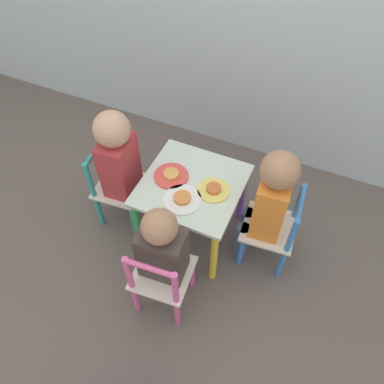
{
  "coord_description": "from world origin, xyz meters",
  "views": [
    {
      "loc": [
        0.48,
        -1.09,
        1.82
      ],
      "look_at": [
        0.0,
        0.0,
        0.37
      ],
      "focal_mm": 35.0,
      "sensor_mm": 36.0,
      "label": 1
    }
  ],
  "objects_px": {
    "child_left": "(121,162)",
    "plate_front": "(182,199)",
    "chair_blue": "(273,229)",
    "chair_teal": "(117,187)",
    "child_front": "(164,249)",
    "plate_left": "(171,175)",
    "chair_pink": "(161,278)",
    "child_right": "(269,201)",
    "kids_table": "(192,194)",
    "plate_right": "(213,190)"
  },
  "relations": [
    {
      "from": "child_right",
      "to": "child_left",
      "type": "bearing_deg",
      "value": -89.74
    },
    {
      "from": "chair_teal",
      "to": "kids_table",
      "type": "bearing_deg",
      "value": -90.0
    },
    {
      "from": "chair_teal",
      "to": "child_right",
      "type": "height_order",
      "value": "child_right"
    },
    {
      "from": "child_right",
      "to": "child_front",
      "type": "height_order",
      "value": "child_right"
    },
    {
      "from": "child_front",
      "to": "plate_front",
      "type": "relative_size",
      "value": 3.73
    },
    {
      "from": "chair_blue",
      "to": "chair_teal",
      "type": "relative_size",
      "value": 1.0
    },
    {
      "from": "kids_table",
      "to": "chair_blue",
      "type": "bearing_deg",
      "value": 4.72
    },
    {
      "from": "child_left",
      "to": "plate_right",
      "type": "xyz_separation_m",
      "value": [
        0.49,
        0.03,
        -0.02
      ]
    },
    {
      "from": "chair_teal",
      "to": "child_right",
      "type": "distance_m",
      "value": 0.84
    },
    {
      "from": "chair_pink",
      "to": "child_right",
      "type": "distance_m",
      "value": 0.61
    },
    {
      "from": "child_left",
      "to": "child_front",
      "type": "relative_size",
      "value": 1.12
    },
    {
      "from": "plate_left",
      "to": "kids_table",
      "type": "bearing_deg",
      "value": -0.0
    },
    {
      "from": "child_left",
      "to": "plate_front",
      "type": "xyz_separation_m",
      "value": [
        0.38,
        -0.08,
        -0.02
      ]
    },
    {
      "from": "chair_pink",
      "to": "plate_front",
      "type": "relative_size",
      "value": 2.74
    },
    {
      "from": "plate_left",
      "to": "child_left",
      "type": "bearing_deg",
      "value": -172.54
    },
    {
      "from": "plate_right",
      "to": "plate_left",
      "type": "xyz_separation_m",
      "value": [
        -0.23,
        0.0,
        0.0
      ]
    },
    {
      "from": "plate_right",
      "to": "child_left",
      "type": "bearing_deg",
      "value": -175.97
    },
    {
      "from": "chair_pink",
      "to": "plate_right",
      "type": "bearing_deg",
      "value": -104.81
    },
    {
      "from": "chair_blue",
      "to": "chair_teal",
      "type": "bearing_deg",
      "value": -89.74
    },
    {
      "from": "child_front",
      "to": "plate_right",
      "type": "xyz_separation_m",
      "value": [
        0.08,
        0.37,
        0.04
      ]
    },
    {
      "from": "plate_right",
      "to": "plate_front",
      "type": "distance_m",
      "value": 0.16
    },
    {
      "from": "child_right",
      "to": "chair_teal",
      "type": "bearing_deg",
      "value": -89.72
    },
    {
      "from": "chair_blue",
      "to": "child_front",
      "type": "distance_m",
      "value": 0.59
    },
    {
      "from": "kids_table",
      "to": "plate_right",
      "type": "bearing_deg",
      "value": 0.0
    },
    {
      "from": "kids_table",
      "to": "child_front",
      "type": "relative_size",
      "value": 0.71
    },
    {
      "from": "chair_blue",
      "to": "plate_front",
      "type": "xyz_separation_m",
      "value": [
        -0.43,
        -0.15,
        0.2
      ]
    },
    {
      "from": "chair_blue",
      "to": "chair_teal",
      "type": "xyz_separation_m",
      "value": [
        -0.87,
        -0.08,
        0.0
      ]
    },
    {
      "from": "chair_blue",
      "to": "child_right",
      "type": "xyz_separation_m",
      "value": [
        -0.06,
        -0.0,
        0.21
      ]
    },
    {
      "from": "child_right",
      "to": "plate_front",
      "type": "height_order",
      "value": "child_right"
    },
    {
      "from": "child_left",
      "to": "plate_front",
      "type": "bearing_deg",
      "value": -107.07
    },
    {
      "from": "chair_pink",
      "to": "chair_blue",
      "type": "bearing_deg",
      "value": -135.09
    },
    {
      "from": "chair_teal",
      "to": "child_left",
      "type": "bearing_deg",
      "value": -90.0
    },
    {
      "from": "child_front",
      "to": "plate_right",
      "type": "bearing_deg",
      "value": -107.22
    },
    {
      "from": "chair_teal",
      "to": "child_left",
      "type": "distance_m",
      "value": 0.23
    },
    {
      "from": "chair_teal",
      "to": "plate_left",
      "type": "distance_m",
      "value": 0.38
    },
    {
      "from": "chair_blue",
      "to": "chair_teal",
      "type": "distance_m",
      "value": 0.87
    },
    {
      "from": "child_left",
      "to": "plate_left",
      "type": "height_order",
      "value": "child_left"
    },
    {
      "from": "chair_pink",
      "to": "plate_front",
      "type": "xyz_separation_m",
      "value": [
        -0.04,
        0.32,
        0.2
      ]
    },
    {
      "from": "child_front",
      "to": "plate_front",
      "type": "bearing_deg",
      "value": -87.87
    },
    {
      "from": "child_right",
      "to": "plate_left",
      "type": "relative_size",
      "value": 4.36
    },
    {
      "from": "kids_table",
      "to": "plate_right",
      "type": "height_order",
      "value": "plate_right"
    },
    {
      "from": "child_right",
      "to": "plate_right",
      "type": "xyz_separation_m",
      "value": [
        -0.26,
        -0.03,
        -0.02
      ]
    },
    {
      "from": "chair_teal",
      "to": "child_left",
      "type": "height_order",
      "value": "child_left"
    },
    {
      "from": "plate_front",
      "to": "plate_right",
      "type": "bearing_deg",
      "value": 45.0
    },
    {
      "from": "kids_table",
      "to": "plate_front",
      "type": "xyz_separation_m",
      "value": [
        -0.0,
        -0.11,
        0.09
      ]
    },
    {
      "from": "child_right",
      "to": "child_front",
      "type": "bearing_deg",
      "value": -45.17
    },
    {
      "from": "chair_blue",
      "to": "plate_right",
      "type": "distance_m",
      "value": 0.38
    },
    {
      "from": "kids_table",
      "to": "child_right",
      "type": "height_order",
      "value": "child_right"
    },
    {
      "from": "child_front",
      "to": "plate_right",
      "type": "height_order",
      "value": "child_front"
    },
    {
      "from": "plate_left",
      "to": "plate_front",
      "type": "xyz_separation_m",
      "value": [
        0.11,
        -0.11,
        0.0
      ]
    }
  ]
}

